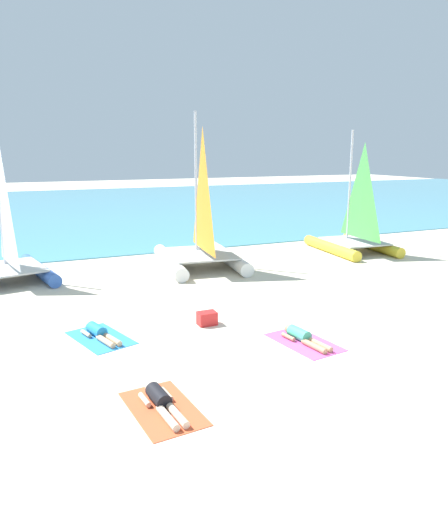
# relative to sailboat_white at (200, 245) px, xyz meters

# --- Properties ---
(ground_plane) EXTENTS (120.00, 120.00, 0.00)m
(ground_plane) POSITION_rel_sailboat_white_xyz_m (-0.50, 0.91, -0.92)
(ground_plane) COLOR beige
(ocean_water) EXTENTS (120.00, 40.00, 0.05)m
(ocean_water) POSITION_rel_sailboat_white_xyz_m (-0.50, 23.26, -0.89)
(ocean_water) COLOR #4C9EB7
(ocean_water) RESTS_ON ground
(sailboat_white) EXTENTS (3.54, 5.04, 6.17)m
(sailboat_white) POSITION_rel_sailboat_white_xyz_m (0.00, 0.00, 0.00)
(sailboat_white) COLOR white
(sailboat_white) RESTS_ON ground
(sailboat_yellow) EXTENTS (3.07, 4.48, 5.57)m
(sailboat_yellow) POSITION_rel_sailboat_white_xyz_m (7.62, -0.04, -0.09)
(sailboat_yellow) COLOR yellow
(sailboat_yellow) RESTS_ON ground
(sailboat_blue) EXTENTS (3.42, 4.61, 5.45)m
(sailboat_blue) POSITION_rel_sailboat_white_xyz_m (-7.15, 0.73, -0.11)
(sailboat_blue) COLOR blue
(sailboat_blue) RESTS_ON ground
(towel_left) EXTENTS (1.61, 2.14, 0.01)m
(towel_left) POSITION_rel_sailboat_white_xyz_m (-5.07, -6.17, -0.91)
(towel_left) COLOR #338CD8
(towel_left) RESTS_ON ground
(sunbather_left) EXTENTS (0.83, 1.54, 0.30)m
(sunbather_left) POSITION_rel_sailboat_white_xyz_m (-5.09, -6.11, -0.79)
(sunbather_left) COLOR #268CCC
(sunbather_left) RESTS_ON towel_left
(towel_middle) EXTENTS (1.28, 2.00, 0.01)m
(towel_middle) POSITION_rel_sailboat_white_xyz_m (-4.61, -10.12, -0.91)
(towel_middle) COLOR #EA5933
(towel_middle) RESTS_ON ground
(sunbather_middle) EXTENTS (0.58, 1.57, 0.30)m
(sunbather_middle) POSITION_rel_sailboat_white_xyz_m (-4.62, -10.05, -0.79)
(sunbather_middle) COLOR black
(sunbather_middle) RESTS_ON towel_middle
(towel_right) EXTENTS (1.36, 2.04, 0.01)m
(towel_right) POSITION_rel_sailboat_white_xyz_m (-0.50, -8.48, -0.91)
(towel_right) COLOR #D84C99
(towel_right) RESTS_ON ground
(sunbather_right) EXTENTS (0.63, 1.57, 0.30)m
(sunbather_right) POSITION_rel_sailboat_white_xyz_m (-0.51, -8.41, -0.79)
(sunbather_right) COLOR #3FB28C
(sunbather_right) RESTS_ON towel_right
(cooler_box) EXTENTS (0.50, 0.36, 0.36)m
(cooler_box) POSITION_rel_sailboat_white_xyz_m (-2.24, -6.35, -0.74)
(cooler_box) COLOR red
(cooler_box) RESTS_ON ground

